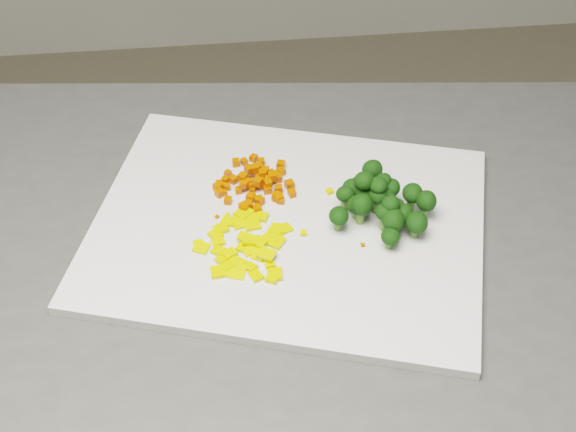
{
  "coord_description": "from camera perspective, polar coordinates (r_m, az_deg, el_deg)",
  "views": [
    {
      "loc": [
        -0.27,
        -0.62,
        1.58
      ],
      "look_at": [
        -0.19,
        0.08,
        0.92
      ],
      "focal_mm": 50.0,
      "sensor_mm": 36.0,
      "label": 1
    }
  ],
  "objects": [
    {
      "name": "broccoli_floret_13",
      "position": [
        0.96,
        6.89,
        -0.07
      ],
      "size": [
        0.04,
        0.04,
        0.04
      ],
      "primitive_type": null,
      "color": "black",
      "rests_on": "broccoli_pile"
    },
    {
      "name": "pepper_chunk_18",
      "position": [
        0.95,
        -5.17,
        -1.34
      ],
      "size": [
        0.02,
        0.02,
        0.01
      ],
      "primitive_type": "cube",
      "rotation": [
        0.06,
        0.05,
        0.71
      ],
      "color": "#DCC50B",
      "rests_on": "pepper_pile"
    },
    {
      "name": "carrot_cube_65",
      "position": [
        1.05,
        -2.0,
        3.62
      ],
      "size": [
        0.01,
        0.01,
        0.01
      ],
      "primitive_type": "cube",
      "rotation": [
        0.0,
        0.0,
        2.5
      ],
      "color": "#C03C02",
      "rests_on": "carrot_pile"
    },
    {
      "name": "pepper_chunk_29",
      "position": [
        0.91,
        -4.35,
        -3.96
      ],
      "size": [
        0.02,
        0.02,
        0.01
      ],
      "primitive_type": "cube",
      "rotation": [
        -0.11,
        -0.01,
        3.02
      ],
      "color": "#DCC50B",
      "rests_on": "pepper_pile"
    },
    {
      "name": "broccoli_floret_25",
      "position": [
        0.99,
        5.05,
        1.89
      ],
      "size": [
        0.03,
        0.03,
        0.03
      ],
      "primitive_type": null,
      "color": "black",
      "rests_on": "broccoli_pile"
    },
    {
      "name": "carrot_cube_39",
      "position": [
        1.02,
        -1.97,
        2.43
      ],
      "size": [
        0.01,
        0.01,
        0.01
      ],
      "primitive_type": "cube",
      "rotation": [
        0.0,
        0.0,
        0.98
      ],
      "color": "#C03C02",
      "rests_on": "carrot_pile"
    },
    {
      "name": "carrot_cube_45",
      "position": [
        1.02,
        -4.7,
        2.15
      ],
      "size": [
        0.01,
        0.01,
        0.01
      ],
      "primitive_type": "cube",
      "rotation": [
        0.0,
        0.0,
        2.79
      ],
      "color": "#C03C02",
      "rests_on": "carrot_pile"
    },
    {
      "name": "carrot_cube_49",
      "position": [
        1.01,
        -5.02,
        1.74
      ],
      "size": [
        0.01,
        0.01,
        0.01
      ],
      "primitive_type": "cube",
      "rotation": [
        0.0,
        0.0,
        1.79
      ],
      "color": "#C03C02",
      "rests_on": "carrot_pile"
    },
    {
      "name": "broccoli_floret_0",
      "position": [
        0.96,
        5.19,
        0.41
      ],
      "size": [
        0.04,
        0.04,
        0.04
      ],
      "primitive_type": null,
      "color": "black",
      "rests_on": "broccoli_pile"
    },
    {
      "name": "broccoli_floret_26",
      "position": [
        0.98,
        6.35,
        1.16
      ],
      "size": [
        0.03,
        0.03,
        0.04
      ],
      "primitive_type": null,
      "color": "black",
      "rests_on": "broccoli_pile"
    },
    {
      "name": "carrot_cube_14",
      "position": [
        1.02,
        -4.91,
        2.27
      ],
      "size": [
        0.01,
        0.01,
        0.01
      ],
      "primitive_type": "cube",
      "rotation": [
        0.0,
        0.0,
        0.04
      ],
      "color": "#C03C02",
      "rests_on": "carrot_pile"
    },
    {
      "name": "pepper_chunk_11",
      "position": [
        0.92,
        -4.34,
        -3.5
      ],
      "size": [
        0.02,
        0.02,
        0.01
      ],
      "primitive_type": "cube",
      "rotation": [
        -0.01,
        0.08,
        2.08
      ],
      "color": "#DCC50B",
      "rests_on": "pepper_pile"
    },
    {
      "name": "carrot_cube_66",
      "position": [
        1.0,
        -0.88,
        1.43
      ],
      "size": [
        0.01,
        0.01,
        0.01
      ],
      "primitive_type": "cube",
      "rotation": [
        0.0,
        0.0,
        2.88
      ],
      "color": "#C03C02",
      "rests_on": "carrot_pile"
    },
    {
      "name": "broccoli_floret_24",
      "position": [
        0.97,
        7.68,
        0.48
      ],
      "size": [
        0.02,
        0.02,
        0.03
      ],
      "primitive_type": null,
      "color": "black",
      "rests_on": "broccoli_pile"
    },
    {
      "name": "broccoli_floret_11",
      "position": [
        0.98,
        9.7,
        0.7
      ],
      "size": [
        0.03,
        0.03,
        0.04
      ],
      "primitive_type": null,
      "color": "black",
      "rests_on": "broccoli_pile"
    },
    {
      "name": "pepper_chunk_30",
      "position": [
        0.95,
        -1.17,
        -1.25
      ],
      "size": [
        0.02,
        0.02,
        0.01
      ],
      "primitive_type": "cube",
      "rotation": [
        0.03,
        0.03,
        1.12
      ],
      "color": "#DCC50B",
      "rests_on": "pepper_pile"
    },
    {
      "name": "carrot_cube_29",
      "position": [
        1.01,
        -2.68,
        2.22
      ],
      "size": [
        0.01,
        0.01,
        0.01
      ],
      "primitive_type": "cube",
      "rotation": [
        0.0,
        0.0,
        0.67
      ],
      "color": "#C03C02",
      "rests_on": "carrot_pile"
    },
    {
      "name": "carrot_cube_58",
      "position": [
        1.01,
        -1.88,
        2.12
      ],
      "size": [
        0.01,
        0.01,
        0.01
      ],
      "primitive_type": "cube",
      "rotation": [
        0.0,
        0.0,
        0.09
      ],
      "color": "#C03C02",
      "rests_on": "carrot_pile"
    },
    {
      "name": "carrot_cube_30",
      "position": [
        1.02,
        -2.13,
        2.4
      ],
      "size": [
        0.01,
        0.01,
        0.01
      ],
      "primitive_type": "cube",
      "rotation": [
        0.0,
        0.0,
        1.42
      ],
      "color": "#C03C02",
      "rests_on": "carrot_pile"
    },
    {
      "name": "carrot_cube_61",
      "position": [
        1.0,
        -1.43,
        2.31
      ],
      "size": [
        0.01,
        0.01,
        0.01
      ],
      "primitive_type": "cube",
      "rotation": [
        0.0,
        0.0,
        1.74
      ],
      "color": "#C03C02",
      "rests_on": "carrot_pile"
    },
    {
      "name": "carrot_cube_23",
      "position": [
        1.03,
        -1.09,
        2.86
      ],
      "size": [
        0.01,
        0.01,
        0.01
      ],
      "primitive_type": "cube",
      "rotation": [
        0.0,
        0.0,
        1.23
      ],
      "color": "#C03C02",
      "rests_on": "carrot_pile"
    },
    {
      "name": "pepper_chunk_7",
      "position": [
        0.95,
        -5.0,
        -1.82
      ],
      "size": [
        0.02,
        0.02,
        0.01
      ],
      "primitive_type": "cube",
      "rotation": [
        -0.05,
        -0.03,
        1.82
      ],
      "color": "#DCC50B",
      "rests_on": "pepper_pile"
    },
    {
      "name": "carrot_cube_71",
      "position": [
        1.01,
        0.1,
        2.25
      ],
      "size": [
        0.01,
        0.01,
        0.01
      ],
      "primitive_type": "cube",
      "rotation": [
        0.0,
        0.0,
        1.88
      ],
      "color": "#C03C02",
      "rests_on": "carrot_pile"
    },
    {
      "name": "carrot_cube_40",
      "position": [
        1.0,
        -2.47,
        1.26
      ],
      "size": [
        0.01,
        0.01,
        0.01
      ],
      "primitive_type": "cube",
      "rotation": [
        0.0,
        0.0,
        1.79
      ],
      "color": "#C03C02",
      "rests_on": "carrot_pile"
    },
    {
      "name": "pepper_chunk_38",
      "position": [
        0.97,
        -2.98,
        -0.17
      ],
      "size": [
        0.02,
        0.02,
        0.01
      ],
      "primitive_type": "cube",
      "rotation": [
        -0.03,
        0.05,
        2.33
      ],
      "color": "#DCC50B",
      "rests_on": "pepper_pile"
    },
    {
      "name": "pepper_chunk_14",
      "position": [
        0.98,
        -3.16,
        0.19
      ],
      "size": [
        0.03,
        0.03,
        0.01
      ],
      "primitive_type": "cube",
      "rotation": [
        -0.07,
        0.01,
        0.78
      ],
      "color": "#DCC50B",
      "rests_on": "pepper_pile"
    },
    {
      "name": "carrot_cube_22",
      "position": [
        1.05,
        -3.14,
        3.89
      ],
      "size": [
        0.01,
        0.01,
        0.01
      ],
      "primitive_type": "cube",
      "rotation": [
        0.0,
        0.0,
        1.99
      ],
      "color": "#C03C02",
      "rests_on": "carrot_pile"
    },
    {
      "name": "carrot_cube_21",
      "position": [
        1.01,
        -1.43,
        2.62
      ],
      "size": [
        0.01,
        0.01,
        0.01
      ],
      "primitive_type": "cube",
      "rotation": [
        0.0,
        0.0,
        2.66
      ],
      "color": "#C03C02",
      "rests_on": "carrot_pile"
    },
    {
      "name": "pepper_chunk_12",
      "position": [
        0.94,
        -3.08,
        -1.51
      ],
      "size": [
        0.02,
        0.02,
        0.01
      ],
      "primitive_type": "cube",
      "rotation": [
        0.12,
        -0.06,
        1.1
      ],
      "color": "#DCC50B",
      "rests_on": "pepper_pile"
    },
    {
      "name": "pepper_chunk_9",
      "position": [
        0.97,
        -3.48,
        -0.6
      ],
      "size": [
        0.02,
        0.02,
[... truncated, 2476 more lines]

